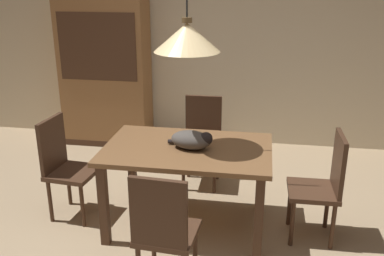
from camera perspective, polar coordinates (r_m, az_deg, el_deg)
The scene contains 10 objects.
ground at distance 3.58m, azimuth -1.77°, elevation -16.55°, with size 10.00×10.00×0.00m, color tan.
back_wall at distance 5.55m, azimuth 3.50°, elevation 12.72°, with size 6.40×0.10×2.90m, color beige.
dining_table at distance 3.66m, azimuth -0.60°, elevation -4.01°, with size 1.40×0.90×0.75m.
chair_far_back at distance 4.51m, azimuth 1.35°, elevation -1.19°, with size 0.40×0.40×0.93m.
chair_left_side at distance 4.06m, azimuth -16.52°, elevation -4.52°, with size 0.44×0.44×0.93m.
chair_right_side at distance 3.71m, azimuth 16.98°, elevation -6.92°, with size 0.41×0.41×0.93m.
chair_near_front at distance 2.96m, azimuth -3.75°, elevation -13.18°, with size 0.43×0.43×0.93m.
cat_sleeping at distance 3.56m, azimuth 0.05°, elevation -1.56°, with size 0.39×0.27×0.16m.
pendant_lamp at distance 3.38m, azimuth -0.66°, elevation 11.94°, with size 0.52×0.52×1.30m.
hutch_bookcase at distance 5.65m, azimuth -11.33°, elevation 6.74°, with size 1.12×0.45×1.85m.
Camera 1 is at (0.58, -2.83, 2.12)m, focal length 40.35 mm.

